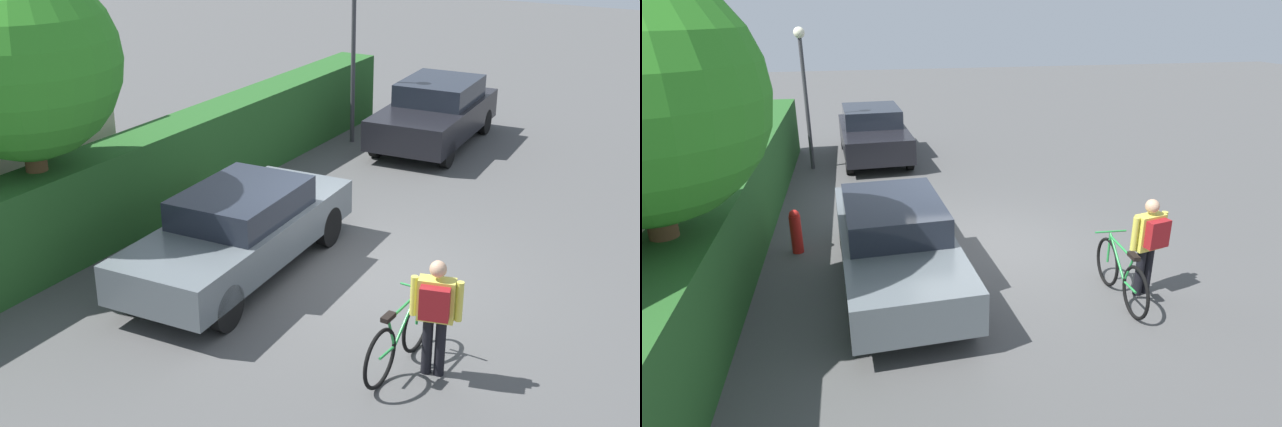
% 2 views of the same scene
% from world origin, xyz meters
% --- Properties ---
extents(ground_plane, '(60.00, 60.00, 0.00)m').
position_xyz_m(ground_plane, '(0.00, 0.00, 0.00)').
color(ground_plane, '#4C4C4C').
extents(hedge_row, '(16.00, 0.90, 1.57)m').
position_xyz_m(hedge_row, '(0.00, 4.24, 0.79)').
color(hedge_row, '#255823').
rests_on(hedge_row, ground).
extents(parked_car_near, '(4.64, 1.90, 1.36)m').
position_xyz_m(parked_car_near, '(-0.90, 1.60, 0.72)').
color(parked_car_near, slate).
rests_on(parked_car_near, ground).
extents(parked_car_far, '(4.13, 1.99, 1.43)m').
position_xyz_m(parked_car_far, '(6.72, 1.60, 0.74)').
color(parked_car_far, black).
rests_on(parked_car_far, ground).
extents(bicycle, '(1.74, 0.50, 0.91)m').
position_xyz_m(bicycle, '(-2.12, -1.63, 0.41)').
color(bicycle, black).
rests_on(bicycle, ground).
extents(person_rider, '(0.43, 0.62, 1.53)m').
position_xyz_m(person_rider, '(-2.06, -2.06, 0.92)').
color(person_rider, black).
rests_on(person_rider, ground).
extents(street_lamp, '(0.28, 0.28, 3.66)m').
position_xyz_m(street_lamp, '(5.94, 3.29, 2.41)').
color(street_lamp, '#38383D').
rests_on(street_lamp, ground).
extents(fire_hydrant, '(0.20, 0.20, 0.81)m').
position_xyz_m(fire_hydrant, '(0.54, 3.24, 0.41)').
color(fire_hydrant, red).
rests_on(fire_hydrant, ground).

